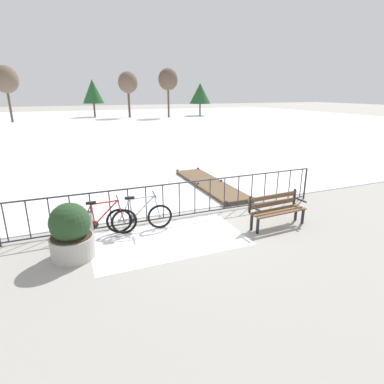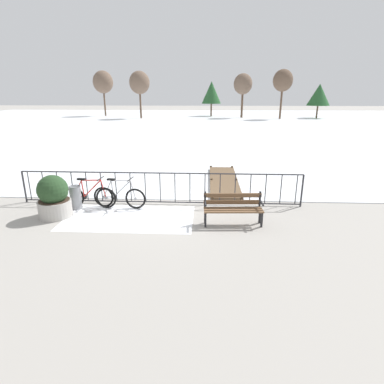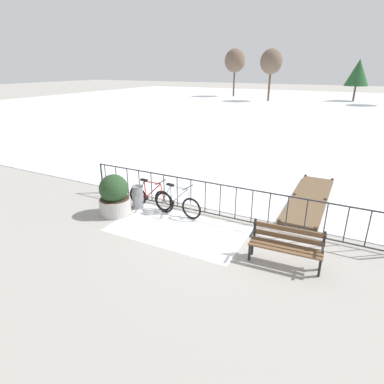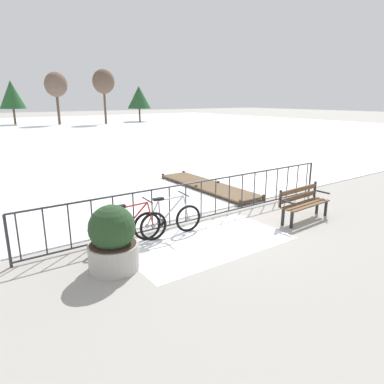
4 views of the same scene
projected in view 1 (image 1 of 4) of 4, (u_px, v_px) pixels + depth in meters
name	position (u px, v px, depth m)	size (l,w,h in m)	color
ground_plane	(180.00, 218.00, 9.05)	(160.00, 160.00, 0.00)	#9E9991
frozen_pond	(88.00, 125.00, 34.02)	(80.00, 56.00, 0.03)	white
snow_patch	(168.00, 240.00, 7.72)	(3.72, 2.08, 0.01)	white
railing_fence	(179.00, 200.00, 8.88)	(9.06, 0.06, 1.07)	#2D2D33
bicycle_near_railing	(140.00, 217.00, 8.15)	(1.71, 0.52, 0.97)	black
bicycle_second	(103.00, 223.00, 7.80)	(1.71, 0.52, 0.97)	black
park_bench	(276.00, 208.00, 8.42)	(1.62, 0.57, 0.89)	brown
planter_with_shrub	(71.00, 233.00, 6.75)	(0.93, 0.93, 1.25)	#ADA8A0
trash_bin	(86.00, 227.00, 7.54)	(0.35, 0.35, 0.73)	gray
wooden_dock	(210.00, 183.00, 12.04)	(1.10, 4.57, 0.20)	brown
tree_far_west	(200.00, 93.00, 46.42)	(3.12, 3.12, 4.65)	brown
tree_centre	(93.00, 91.00, 43.79)	(2.91, 2.91, 5.10)	brown
tree_east_mid	(128.00, 83.00, 42.50)	(2.59, 2.59, 6.06)	brown
tree_far_east	(168.00, 80.00, 42.43)	(2.61, 2.61, 6.46)	brown
tree_extra	(5.00, 80.00, 35.46)	(2.76, 2.76, 6.30)	brown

